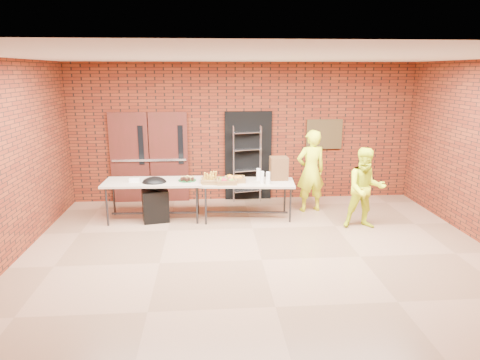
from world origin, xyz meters
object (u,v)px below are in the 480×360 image
object	(u,v)px
covered_grill	(155,199)
volunteer_woman	(311,171)
wire_rack	(247,164)
coffee_dispenser	(279,168)
table_right	(247,185)
volunteer_man	(365,189)
table_left	(153,184)

from	to	relation	value
covered_grill	volunteer_woman	bearing A→B (deg)	-4.72
wire_rack	coffee_dispenser	distance (m)	1.25
volunteer_woman	wire_rack	bearing A→B (deg)	-44.05
table_right	covered_grill	distance (m)	1.90
wire_rack	coffee_dispenser	world-z (taller)	wire_rack
coffee_dispenser	volunteer_man	world-z (taller)	volunteer_man
coffee_dispenser	covered_grill	size ratio (longest dim) A/B	0.51
wire_rack	coffee_dispenser	bearing A→B (deg)	-76.50
table_left	volunteer_man	bearing A→B (deg)	-9.04
wire_rack	table_right	distance (m)	1.27
table_left	table_right	distance (m)	1.92
wire_rack	volunteer_woman	xyz separation A→B (m)	(1.31, -0.86, 0.01)
table_left	coffee_dispenser	world-z (taller)	coffee_dispenser
table_left	table_right	size ratio (longest dim) A/B	1.01
table_right	covered_grill	size ratio (longest dim) A/B	2.13
coffee_dispenser	wire_rack	bearing A→B (deg)	116.97
table_left	volunteer_woman	world-z (taller)	volunteer_woman
volunteer_woman	volunteer_man	distance (m)	1.38
covered_grill	volunteer_man	xyz separation A→B (m)	(4.12, -0.69, 0.33)
volunteer_man	covered_grill	bearing A→B (deg)	175.11
table_right	volunteer_woman	bearing A→B (deg)	21.32
wire_rack	covered_grill	bearing A→B (deg)	-160.77
coffee_dispenser	covered_grill	distance (m)	2.63
table_left	volunteer_man	distance (m)	4.23
table_right	coffee_dispenser	size ratio (longest dim) A/B	4.19
table_right	volunteer_man	distance (m)	2.35
volunteer_woman	covered_grill	bearing A→B (deg)	-3.52
coffee_dispenser	volunteer_man	size ratio (longest dim) A/B	0.30
coffee_dispenser	volunteer_woman	distance (m)	0.80
table_right	volunteer_man	size ratio (longest dim) A/B	1.26
wire_rack	volunteer_man	bearing A→B (deg)	-56.40
table_left	covered_grill	world-z (taller)	covered_grill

